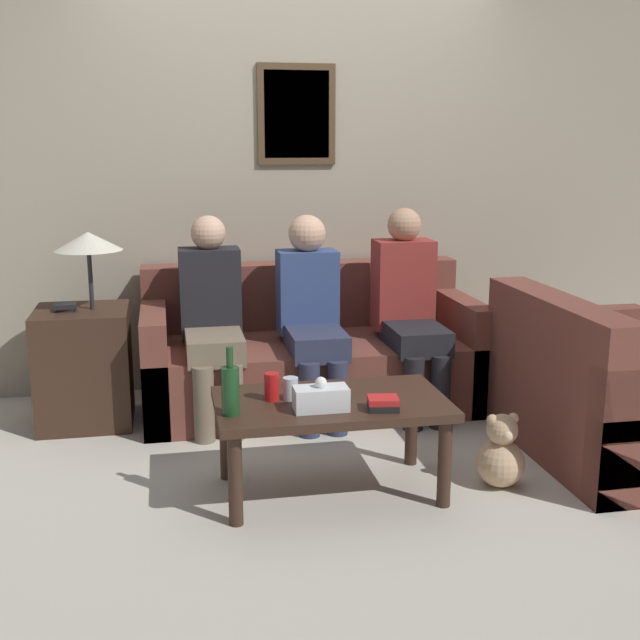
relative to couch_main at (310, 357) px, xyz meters
The scene contains 15 objects.
ground_plane 0.60m from the couch_main, 90.00° to the right, with size 16.00×16.00×0.00m, color beige.
wall_back 1.13m from the couch_main, 90.00° to the left, with size 9.00×0.08×2.60m.
couch_main is the anchor object (origin of this frame).
couch_side 1.70m from the couch_main, 38.91° to the right, with size 0.90×1.24×0.81m.
coffee_table 1.26m from the couch_main, 96.17° to the right, with size 1.02×0.59×0.44m.
side_table_with_lamp 1.29m from the couch_main, behind, with size 0.50×0.50×1.07m.
wine_bottle 1.51m from the couch_main, 113.21° to the right, with size 0.08×0.08×0.29m.
drinking_glass 1.27m from the couch_main, 104.31° to the right, with size 0.07×0.07×0.10m.
book_stack 1.43m from the couch_main, 87.84° to the right, with size 0.14×0.13×0.05m.
soda_can 1.29m from the couch_main, 108.01° to the right, with size 0.07×0.07×0.12m.
tissue_box 1.41m from the couch_main, 98.52° to the right, with size 0.23×0.12×0.15m.
person_left 0.69m from the couch_main, 164.18° to the right, with size 0.34×0.65×1.14m.
person_middle 0.38m from the couch_main, 98.08° to the right, with size 0.34×0.65×1.14m.
person_right 0.67m from the couch_main, 20.16° to the right, with size 0.34×0.66×1.17m.
teddy_bear 1.49m from the couch_main, 64.53° to the right, with size 0.22×0.22×0.35m.
Camera 1 is at (-0.83, -4.01, 1.56)m, focal length 45.00 mm.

